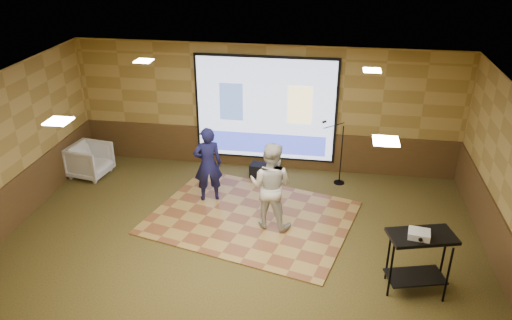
% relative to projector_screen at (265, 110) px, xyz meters
% --- Properties ---
extents(ground, '(9.00, 9.00, 0.00)m').
position_rel_projector_screen_xyz_m(ground, '(0.00, -3.44, -1.47)').
color(ground, '#2A3317').
rests_on(ground, ground).
extents(room_shell, '(9.04, 7.04, 3.02)m').
position_rel_projector_screen_xyz_m(room_shell, '(0.00, -3.44, 0.62)').
color(room_shell, '#A68A45').
rests_on(room_shell, ground).
extents(wainscot_back, '(9.00, 0.04, 0.95)m').
position_rel_projector_screen_xyz_m(wainscot_back, '(0.00, 0.04, -1.00)').
color(wainscot_back, '#453317').
rests_on(wainscot_back, ground).
extents(wainscot_left, '(0.04, 7.00, 0.95)m').
position_rel_projector_screen_xyz_m(wainscot_left, '(-4.48, -3.44, -1.00)').
color(wainscot_left, '#453317').
rests_on(wainscot_left, ground).
extents(wainscot_right, '(0.04, 7.00, 0.95)m').
position_rel_projector_screen_xyz_m(wainscot_right, '(4.48, -3.44, -1.00)').
color(wainscot_right, '#453317').
rests_on(wainscot_right, ground).
extents(projector_screen, '(3.32, 0.06, 2.52)m').
position_rel_projector_screen_xyz_m(projector_screen, '(0.00, 0.00, 0.00)').
color(projector_screen, black).
rests_on(projector_screen, room_shell).
extents(downlight_nw, '(0.32, 0.32, 0.02)m').
position_rel_projector_screen_xyz_m(downlight_nw, '(-2.20, -1.64, 1.50)').
color(downlight_nw, '#F7E2B9').
rests_on(downlight_nw, room_shell).
extents(downlight_ne, '(0.32, 0.32, 0.02)m').
position_rel_projector_screen_xyz_m(downlight_ne, '(2.20, -1.64, 1.50)').
color(downlight_ne, '#F7E2B9').
rests_on(downlight_ne, room_shell).
extents(downlight_sw, '(0.32, 0.32, 0.02)m').
position_rel_projector_screen_xyz_m(downlight_sw, '(-2.20, -4.94, 1.50)').
color(downlight_sw, '#F7E2B9').
rests_on(downlight_sw, room_shell).
extents(downlight_se, '(0.32, 0.32, 0.02)m').
position_rel_projector_screen_xyz_m(downlight_se, '(2.20, -4.94, 1.50)').
color(downlight_se, '#F7E2B9').
rests_on(downlight_se, room_shell).
extents(dance_floor, '(4.50, 3.83, 0.03)m').
position_rel_projector_screen_xyz_m(dance_floor, '(0.05, -2.34, -1.46)').
color(dance_floor, olive).
rests_on(dance_floor, ground).
extents(player_left, '(0.70, 0.58, 1.65)m').
position_rel_projector_screen_xyz_m(player_left, '(-0.97, -1.75, -0.62)').
color(player_left, '#151542').
rests_on(player_left, dance_floor).
extents(player_right, '(0.97, 0.82, 1.75)m').
position_rel_projector_screen_xyz_m(player_right, '(0.46, -2.56, -0.57)').
color(player_right, beige).
rests_on(player_right, dance_floor).
extents(av_table, '(1.02, 0.54, 1.07)m').
position_rel_projector_screen_xyz_m(av_table, '(3.03, -4.08, -0.70)').
color(av_table, black).
rests_on(av_table, ground).
extents(projector, '(0.36, 0.31, 0.11)m').
position_rel_projector_screen_xyz_m(projector, '(2.96, -4.16, -0.35)').
color(projector, silver).
rests_on(projector, av_table).
extents(mic_stand, '(0.60, 0.24, 1.52)m').
position_rel_projector_screen_xyz_m(mic_stand, '(1.75, -0.55, -0.98)').
color(mic_stand, black).
rests_on(mic_stand, ground).
extents(banquet_chair, '(0.97, 0.95, 0.78)m').
position_rel_projector_screen_xyz_m(banquet_chair, '(-4.00, -1.06, -1.09)').
color(banquet_chair, gray).
rests_on(banquet_chair, ground).
extents(duffel_bag, '(0.53, 0.39, 0.30)m').
position_rel_projector_screen_xyz_m(duffel_bag, '(-0.03, -0.48, -1.32)').
color(duffel_bag, black).
rests_on(duffel_bag, ground).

